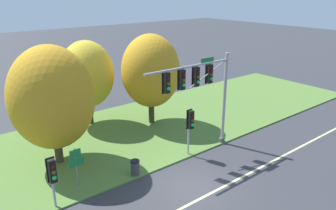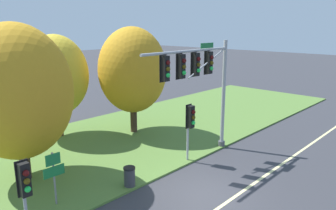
{
  "view_description": "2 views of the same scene",
  "coord_description": "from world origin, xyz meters",
  "px_view_note": "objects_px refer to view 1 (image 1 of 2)",
  "views": [
    {
      "loc": [
        -11.05,
        -11.71,
        10.6
      ],
      "look_at": [
        1.67,
        4.38,
        3.27
      ],
      "focal_mm": 35.0,
      "sensor_mm": 36.0,
      "label": 1
    },
    {
      "loc": [
        -11.03,
        -8.01,
        7.42
      ],
      "look_at": [
        1.72,
        3.91,
        3.16
      ],
      "focal_mm": 35.0,
      "sensor_mm": 36.0,
      "label": 2
    }
  ],
  "objects_px": {
    "trash_bin": "(135,167)",
    "tree_nearest_road": "(52,98)",
    "pedestrian_signal_further_along": "(52,173)",
    "tree_behind_signpost": "(151,71)",
    "pedestrian_signal_near_kerb": "(190,122)",
    "traffic_signal_mast": "(201,85)",
    "tree_left_of_mast": "(87,74)",
    "route_sign_post": "(76,162)"
  },
  "relations": [
    {
      "from": "pedestrian_signal_near_kerb",
      "to": "route_sign_post",
      "type": "xyz_separation_m",
      "value": [
        -7.36,
        1.18,
        -0.84
      ]
    },
    {
      "from": "pedestrian_signal_near_kerb",
      "to": "trash_bin",
      "type": "relative_size",
      "value": 3.44
    },
    {
      "from": "tree_behind_signpost",
      "to": "trash_bin",
      "type": "xyz_separation_m",
      "value": [
        -5.48,
        -5.97,
        -3.88
      ]
    },
    {
      "from": "pedestrian_signal_further_along",
      "to": "pedestrian_signal_near_kerb",
      "type": "bearing_deg",
      "value": 0.22
    },
    {
      "from": "pedestrian_signal_near_kerb",
      "to": "trash_bin",
      "type": "height_order",
      "value": "pedestrian_signal_near_kerb"
    },
    {
      "from": "tree_left_of_mast",
      "to": "tree_behind_signpost",
      "type": "relative_size",
      "value": 0.93
    },
    {
      "from": "traffic_signal_mast",
      "to": "tree_left_of_mast",
      "type": "xyz_separation_m",
      "value": [
        -3.59,
        9.12,
        -0.53
      ]
    },
    {
      "from": "tree_nearest_road",
      "to": "traffic_signal_mast",
      "type": "bearing_deg",
      "value": -29.3
    },
    {
      "from": "pedestrian_signal_further_along",
      "to": "tree_left_of_mast",
      "type": "height_order",
      "value": "tree_left_of_mast"
    },
    {
      "from": "tree_behind_signpost",
      "to": "tree_left_of_mast",
      "type": "bearing_deg",
      "value": 143.39
    },
    {
      "from": "route_sign_post",
      "to": "tree_nearest_road",
      "type": "xyz_separation_m",
      "value": [
        0.2,
        3.33,
        2.81
      ]
    },
    {
      "from": "traffic_signal_mast",
      "to": "tree_nearest_road",
      "type": "distance_m",
      "value": 9.2
    },
    {
      "from": "trash_bin",
      "to": "route_sign_post",
      "type": "bearing_deg",
      "value": 162.3
    },
    {
      "from": "tree_behind_signpost",
      "to": "trash_bin",
      "type": "bearing_deg",
      "value": -132.55
    },
    {
      "from": "pedestrian_signal_further_along",
      "to": "tree_behind_signpost",
      "type": "height_order",
      "value": "tree_behind_signpost"
    },
    {
      "from": "pedestrian_signal_further_along",
      "to": "tree_left_of_mast",
      "type": "xyz_separation_m",
      "value": [
        6.32,
        9.17,
        2.12
      ]
    },
    {
      "from": "tree_nearest_road",
      "to": "trash_bin",
      "type": "height_order",
      "value": "tree_nearest_road"
    },
    {
      "from": "pedestrian_signal_further_along",
      "to": "route_sign_post",
      "type": "xyz_separation_m",
      "value": [
        1.69,
        1.22,
        -0.52
      ]
    },
    {
      "from": "tree_behind_signpost",
      "to": "trash_bin",
      "type": "height_order",
      "value": "tree_behind_signpost"
    },
    {
      "from": "traffic_signal_mast",
      "to": "tree_left_of_mast",
      "type": "bearing_deg",
      "value": 111.51
    },
    {
      "from": "route_sign_post",
      "to": "tree_left_of_mast",
      "type": "height_order",
      "value": "tree_left_of_mast"
    },
    {
      "from": "route_sign_post",
      "to": "tree_behind_signpost",
      "type": "bearing_deg",
      "value": 29.87
    },
    {
      "from": "route_sign_post",
      "to": "tree_nearest_road",
      "type": "distance_m",
      "value": 4.36
    },
    {
      "from": "pedestrian_signal_near_kerb",
      "to": "tree_behind_signpost",
      "type": "distance_m",
      "value": 6.6
    },
    {
      "from": "pedestrian_signal_near_kerb",
      "to": "pedestrian_signal_further_along",
      "type": "xyz_separation_m",
      "value": [
        -9.05,
        -0.03,
        -0.32
      ]
    },
    {
      "from": "pedestrian_signal_further_along",
      "to": "tree_behind_signpost",
      "type": "bearing_deg",
      "value": 30.89
    },
    {
      "from": "pedestrian_signal_near_kerb",
      "to": "tree_behind_signpost",
      "type": "xyz_separation_m",
      "value": [
        1.28,
        6.15,
        2.02
      ]
    },
    {
      "from": "tree_left_of_mast",
      "to": "tree_behind_signpost",
      "type": "xyz_separation_m",
      "value": [
        4.01,
        -2.98,
        0.21
      ]
    },
    {
      "from": "traffic_signal_mast",
      "to": "route_sign_post",
      "type": "bearing_deg",
      "value": 171.9
    },
    {
      "from": "pedestrian_signal_near_kerb",
      "to": "route_sign_post",
      "type": "bearing_deg",
      "value": 170.86
    },
    {
      "from": "tree_behind_signpost",
      "to": "traffic_signal_mast",
      "type": "bearing_deg",
      "value": -93.91
    },
    {
      "from": "route_sign_post",
      "to": "tree_left_of_mast",
      "type": "xyz_separation_m",
      "value": [
        4.63,
        7.95,
        2.65
      ]
    },
    {
      "from": "tree_nearest_road",
      "to": "route_sign_post",
      "type": "bearing_deg",
      "value": -93.51
    },
    {
      "from": "tree_behind_signpost",
      "to": "trash_bin",
      "type": "relative_size",
      "value": 7.81
    },
    {
      "from": "traffic_signal_mast",
      "to": "tree_nearest_road",
      "type": "bearing_deg",
      "value": 150.7
    },
    {
      "from": "tree_nearest_road",
      "to": "tree_behind_signpost",
      "type": "distance_m",
      "value": 8.6
    },
    {
      "from": "pedestrian_signal_near_kerb",
      "to": "tree_behind_signpost",
      "type": "relative_size",
      "value": 0.44
    },
    {
      "from": "pedestrian_signal_further_along",
      "to": "route_sign_post",
      "type": "height_order",
      "value": "pedestrian_signal_further_along"
    },
    {
      "from": "tree_nearest_road",
      "to": "tree_left_of_mast",
      "type": "xyz_separation_m",
      "value": [
        4.43,
        4.62,
        -0.17
      ]
    },
    {
      "from": "trash_bin",
      "to": "tree_nearest_road",
      "type": "bearing_deg",
      "value": 124.27
    },
    {
      "from": "tree_left_of_mast",
      "to": "traffic_signal_mast",
      "type": "bearing_deg",
      "value": -68.49
    },
    {
      "from": "traffic_signal_mast",
      "to": "pedestrian_signal_near_kerb",
      "type": "relative_size",
      "value": 2.14
    }
  ]
}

